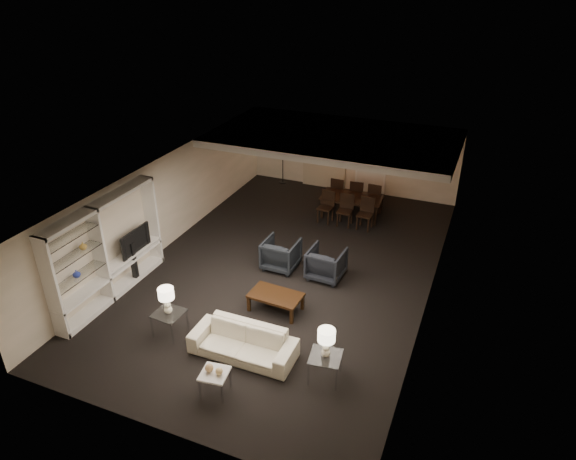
# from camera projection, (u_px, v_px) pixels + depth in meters

# --- Properties ---
(floor) EXTENTS (11.00, 11.00, 0.00)m
(floor) POSITION_uv_depth(u_px,v_px,m) (288.00, 268.00, 13.05)
(floor) COLOR black
(floor) RESTS_ON ground
(ceiling) EXTENTS (7.00, 11.00, 0.02)m
(ceiling) POSITION_uv_depth(u_px,v_px,m) (288.00, 177.00, 11.88)
(ceiling) COLOR silver
(ceiling) RESTS_ON ground
(wall_back) EXTENTS (7.00, 0.02, 2.50)m
(wall_back) POSITION_uv_depth(u_px,v_px,m) (351.00, 154.00, 16.96)
(wall_back) COLOR #C2B79C
(wall_back) RESTS_ON ground
(wall_front) EXTENTS (7.00, 0.02, 2.50)m
(wall_front) POSITION_uv_depth(u_px,v_px,m) (153.00, 374.00, 7.97)
(wall_front) COLOR #C2B79C
(wall_front) RESTS_ON ground
(wall_left) EXTENTS (0.02, 11.00, 2.50)m
(wall_left) POSITION_uv_depth(u_px,v_px,m) (167.00, 202.00, 13.65)
(wall_left) COLOR #C2B79C
(wall_left) RESTS_ON ground
(wall_right) EXTENTS (0.02, 11.00, 2.50)m
(wall_right) POSITION_uv_depth(u_px,v_px,m) (435.00, 252.00, 11.28)
(wall_right) COLOR #C2B79C
(wall_right) RESTS_ON ground
(ceiling_soffit) EXTENTS (7.00, 4.00, 0.20)m
(ceiling_soffit) POSITION_uv_depth(u_px,v_px,m) (334.00, 138.00, 14.79)
(ceiling_soffit) COLOR silver
(ceiling_soffit) RESTS_ON ceiling
(curtains) EXTENTS (1.50, 0.12, 2.40)m
(curtains) POSITION_uv_depth(u_px,v_px,m) (325.00, 153.00, 17.22)
(curtains) COLOR beige
(curtains) RESTS_ON wall_back
(door) EXTENTS (0.90, 0.05, 2.10)m
(door) POSITION_uv_depth(u_px,v_px,m) (371.00, 163.00, 16.79)
(door) COLOR silver
(door) RESTS_ON wall_back
(painting) EXTENTS (0.95, 0.04, 0.65)m
(painting) POSITION_uv_depth(u_px,v_px,m) (416.00, 154.00, 16.08)
(painting) COLOR #142D38
(painting) RESTS_ON wall_back
(media_unit) EXTENTS (0.38, 3.40, 2.35)m
(media_unit) POSITION_uv_depth(u_px,v_px,m) (107.00, 251.00, 11.49)
(media_unit) COLOR white
(media_unit) RESTS_ON wall_left
(pendant_light) EXTENTS (0.52, 0.52, 0.24)m
(pendant_light) POSITION_uv_depth(u_px,v_px,m) (343.00, 155.00, 14.91)
(pendant_light) COLOR #D8591E
(pendant_light) RESTS_ON ceiling_soffit
(sofa) EXTENTS (2.10, 0.82, 0.61)m
(sofa) POSITION_uv_depth(u_px,v_px,m) (243.00, 342.00, 10.05)
(sofa) COLOR beige
(sofa) RESTS_ON floor
(coffee_table) EXTENTS (1.19, 0.74, 0.41)m
(coffee_table) POSITION_uv_depth(u_px,v_px,m) (276.00, 302.00, 11.41)
(coffee_table) COLOR black
(coffee_table) RESTS_ON floor
(armchair_left) EXTENTS (0.84, 0.87, 0.78)m
(armchair_left) POSITION_uv_depth(u_px,v_px,m) (281.00, 254.00, 12.91)
(armchair_left) COLOR black
(armchair_left) RESTS_ON floor
(armchair_right) EXTENTS (0.88, 0.90, 0.78)m
(armchair_right) POSITION_uv_depth(u_px,v_px,m) (326.00, 263.00, 12.51)
(armchair_right) COLOR black
(armchair_right) RESTS_ON floor
(side_table_left) EXTENTS (0.61, 0.61, 0.54)m
(side_table_left) POSITION_uv_depth(u_px,v_px,m) (170.00, 323.00, 10.64)
(side_table_left) COLOR white
(side_table_left) RESTS_ON floor
(side_table_right) EXTENTS (0.65, 0.65, 0.54)m
(side_table_right) POSITION_uv_depth(u_px,v_px,m) (325.00, 367.00, 9.49)
(side_table_right) COLOR silver
(side_table_right) RESTS_ON floor
(table_lamp_left) EXTENTS (0.34, 0.34, 0.60)m
(table_lamp_left) POSITION_uv_depth(u_px,v_px,m) (167.00, 301.00, 10.38)
(table_lamp_left) COLOR white
(table_lamp_left) RESTS_ON side_table_left
(table_lamp_right) EXTENTS (0.33, 0.33, 0.60)m
(table_lamp_right) POSITION_uv_depth(u_px,v_px,m) (326.00, 343.00, 9.23)
(table_lamp_right) COLOR #EFE4CA
(table_lamp_right) RESTS_ON side_table_right
(marble_table) EXTENTS (0.54, 0.54, 0.48)m
(marble_table) POSITION_uv_depth(u_px,v_px,m) (215.00, 383.00, 9.18)
(marble_table) COLOR silver
(marble_table) RESTS_ON floor
(gold_gourd_a) EXTENTS (0.15, 0.15, 0.15)m
(gold_gourd_a) POSITION_uv_depth(u_px,v_px,m) (209.00, 368.00, 9.07)
(gold_gourd_a) COLOR tan
(gold_gourd_a) RESTS_ON marble_table
(gold_gourd_b) EXTENTS (0.13, 0.13, 0.13)m
(gold_gourd_b) POSITION_uv_depth(u_px,v_px,m) (219.00, 371.00, 9.01)
(gold_gourd_b) COLOR #E5BF79
(gold_gourd_b) RESTS_ON marble_table
(television) EXTENTS (1.01, 0.13, 0.58)m
(television) POSITION_uv_depth(u_px,v_px,m) (132.00, 240.00, 12.20)
(television) COLOR black
(television) RESTS_ON media_unit
(vase_blue) EXTENTS (0.16, 0.16, 0.17)m
(vase_blue) POSITION_uv_depth(u_px,v_px,m) (77.00, 274.00, 10.71)
(vase_blue) COLOR #293BB3
(vase_blue) RESTS_ON media_unit
(vase_amber) EXTENTS (0.16, 0.16, 0.17)m
(vase_amber) POSITION_uv_depth(u_px,v_px,m) (83.00, 246.00, 10.74)
(vase_amber) COLOR gold
(vase_amber) RESTS_ON media_unit
(floor_speaker) EXTENTS (0.12, 0.12, 1.07)m
(floor_speaker) POSITION_uv_depth(u_px,v_px,m) (134.00, 262.00, 12.29)
(floor_speaker) COLOR black
(floor_speaker) RESTS_ON floor
(dining_table) EXTENTS (1.87, 1.13, 0.64)m
(dining_table) POSITION_uv_depth(u_px,v_px,m) (351.00, 207.00, 15.56)
(dining_table) COLOR black
(dining_table) RESTS_ON floor
(chair_nl) EXTENTS (0.47, 0.47, 0.95)m
(chair_nl) POSITION_uv_depth(u_px,v_px,m) (325.00, 207.00, 15.16)
(chair_nl) COLOR black
(chair_nl) RESTS_ON floor
(chair_nm) EXTENTS (0.45, 0.45, 0.95)m
(chair_nm) POSITION_uv_depth(u_px,v_px,m) (345.00, 211.00, 14.95)
(chair_nm) COLOR black
(chair_nm) RESTS_ON floor
(chair_nr) EXTENTS (0.46, 0.46, 0.95)m
(chair_nr) POSITION_uv_depth(u_px,v_px,m) (365.00, 214.00, 14.75)
(chair_nr) COLOR black
(chair_nr) RESTS_ON floor
(chair_fl) EXTENTS (0.45, 0.45, 0.95)m
(chair_fl) POSITION_uv_depth(u_px,v_px,m) (339.00, 191.00, 16.22)
(chair_fl) COLOR black
(chair_fl) RESTS_ON floor
(chair_fm) EXTENTS (0.47, 0.47, 0.95)m
(chair_fm) POSITION_uv_depth(u_px,v_px,m) (357.00, 194.00, 16.02)
(chair_fm) COLOR black
(chair_fm) RESTS_ON floor
(chair_fr) EXTENTS (0.48, 0.48, 0.95)m
(chair_fr) POSITION_uv_depth(u_px,v_px,m) (376.00, 197.00, 15.81)
(chair_fr) COLOR black
(chair_fr) RESTS_ON floor
(floor_lamp) EXTENTS (0.29, 0.29, 1.86)m
(floor_lamp) POSITION_uv_depth(u_px,v_px,m) (283.00, 157.00, 17.66)
(floor_lamp) COLOR black
(floor_lamp) RESTS_ON floor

